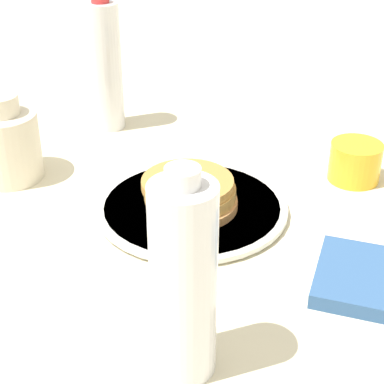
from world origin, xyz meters
TOP-DOWN VIEW (x-y plane):
  - ground_plane at (0.00, 0.00)m, footprint 4.00×4.00m
  - plate at (0.02, -0.01)m, footprint 0.28×0.28m
  - pancake_stack at (0.02, -0.01)m, footprint 0.14×0.14m
  - juice_glass at (-0.24, -0.09)m, footprint 0.08×0.08m
  - cream_jug at (0.30, -0.15)m, footprint 0.11×0.11m
  - water_bottle_near at (0.15, -0.33)m, footprint 0.06×0.06m
  - water_bottle_mid at (0.06, 0.29)m, footprint 0.07×0.07m
  - napkin at (-0.18, 0.18)m, footprint 0.16×0.17m

SIDE VIEW (x-z plane):
  - ground_plane at x=0.00m, z-range 0.00..0.00m
  - plate at x=0.02m, z-range 0.00..0.01m
  - napkin at x=-0.18m, z-range 0.00..0.02m
  - juice_glass at x=-0.24m, z-range 0.00..0.06m
  - pancake_stack at x=0.02m, z-range 0.01..0.05m
  - cream_jug at x=0.30m, z-range -0.01..0.13m
  - water_bottle_mid at x=0.06m, z-range -0.01..0.23m
  - water_bottle_near at x=0.15m, z-range -0.01..0.24m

